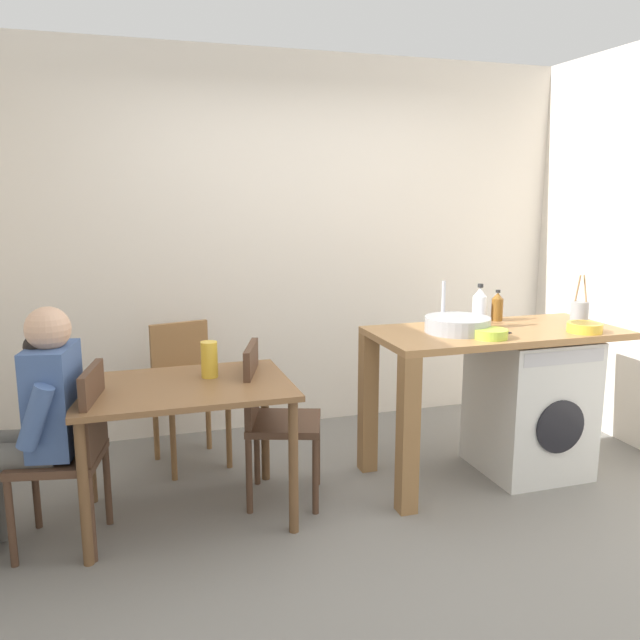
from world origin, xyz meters
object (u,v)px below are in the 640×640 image
(bottle_squat_brown, at_px, (480,307))
(colander, at_px, (585,327))
(chair_spare_by_wall, at_px, (186,385))
(seated_person, at_px, (36,416))
(bottle_tall_green, at_px, (479,308))
(mixing_bowl, at_px, (491,333))
(dining_table, at_px, (184,402))
(bottle_clear_small, at_px, (497,307))
(chair_opposite, at_px, (271,413))
(washing_machine, at_px, (529,404))
(chair_person_seat, at_px, (73,447))
(vase, at_px, (209,359))
(utensil_crock, at_px, (580,311))

(bottle_squat_brown, xyz_separation_m, colander, (0.40, -0.49, -0.06))
(chair_spare_by_wall, xyz_separation_m, seated_person, (-0.79, -0.86, 0.16))
(bottle_tall_green, height_order, colander, bottle_tall_green)
(seated_person, xyz_separation_m, mixing_bowl, (2.38, -0.13, 0.28))
(dining_table, relative_size, mixing_bowl, 5.77)
(bottle_clear_small, height_order, mixing_bowl, bottle_clear_small)
(chair_opposite, relative_size, mixing_bowl, 4.72)
(dining_table, relative_size, washing_machine, 1.28)
(washing_machine, bearing_deg, bottle_tall_green, 167.07)
(bottle_clear_small, relative_size, colander, 0.99)
(chair_spare_by_wall, distance_m, bottle_tall_green, 1.91)
(chair_opposite, xyz_separation_m, bottle_squat_brown, (1.41, 0.18, 0.50))
(chair_opposite, relative_size, bottle_tall_green, 3.36)
(dining_table, distance_m, chair_spare_by_wall, 0.79)
(dining_table, xyz_separation_m, chair_spare_by_wall, (0.08, 0.77, -0.14))
(dining_table, height_order, chair_spare_by_wall, chair_spare_by_wall)
(seated_person, xyz_separation_m, washing_machine, (2.81, 0.07, -0.24))
(seated_person, bearing_deg, chair_opposite, -71.45)
(chair_opposite, height_order, bottle_tall_green, bottle_tall_green)
(seated_person, relative_size, bottle_tall_green, 4.48)
(washing_machine, distance_m, bottle_clear_small, 0.64)
(dining_table, relative_size, chair_spare_by_wall, 1.22)
(chair_person_seat, xyz_separation_m, bottle_clear_small, (2.55, 0.34, 0.50))
(chair_person_seat, relative_size, bottle_squat_brown, 4.65)
(washing_machine, xyz_separation_m, vase, (-1.96, 0.12, 0.41))
(chair_person_seat, xyz_separation_m, washing_machine, (2.65, 0.10, -0.08))
(dining_table, distance_m, bottle_squat_brown, 1.94)
(bottle_squat_brown, distance_m, bottle_clear_small, 0.11)
(colander, bearing_deg, seated_person, 177.11)
(chair_opposite, height_order, mixing_bowl, mixing_bowl)
(bottle_clear_small, bearing_deg, washing_machine, -66.61)
(seated_person, bearing_deg, bottle_squat_brown, -71.56)
(seated_person, relative_size, vase, 6.13)
(utensil_crock, bearing_deg, bottle_tall_green, 177.95)
(dining_table, height_order, bottle_clear_small, bottle_clear_small)
(chair_person_seat, height_order, bottle_clear_small, bottle_clear_small)
(seated_person, bearing_deg, chair_spare_by_wall, -31.65)
(washing_machine, xyz_separation_m, bottle_tall_green, (-0.34, 0.08, 0.61))
(seated_person, height_order, vase, seated_person)
(chair_opposite, distance_m, colander, 1.89)
(chair_opposite, relative_size, bottle_squat_brown, 4.65)
(bottle_clear_small, bearing_deg, seated_person, -173.43)
(seated_person, bearing_deg, washing_machine, -77.66)
(bottle_tall_green, bearing_deg, seated_person, -176.67)
(dining_table, xyz_separation_m, chair_person_seat, (-0.55, -0.11, -0.14))
(chair_person_seat, xyz_separation_m, bottle_squat_brown, (2.44, 0.37, 0.50))
(utensil_crock, height_order, colander, utensil_crock)
(bottle_clear_small, xyz_separation_m, utensil_crock, (0.47, -0.19, -0.02))
(mixing_bowl, height_order, utensil_crock, utensil_crock)
(dining_table, height_order, colander, colander)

